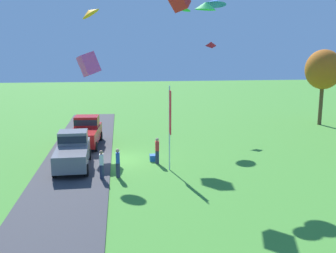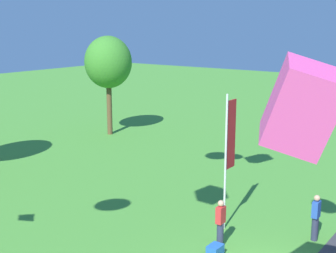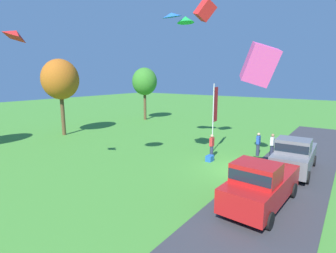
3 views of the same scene
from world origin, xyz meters
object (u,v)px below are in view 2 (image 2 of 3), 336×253
(cooler_box, at_px, (215,251))
(kite_box_over_trees, at_px, (302,107))
(tree_right_of_center, at_px, (108,63))
(person_beside_suv, at_px, (316,217))
(flag_banner, at_px, (229,144))
(person_watching_sky, at_px, (220,223))

(cooler_box, bearing_deg, kite_box_over_trees, -135.87)
(tree_right_of_center, height_order, kite_box_over_trees, kite_box_over_trees)
(cooler_box, bearing_deg, tree_right_of_center, 53.87)
(person_beside_suv, xyz_separation_m, flag_banner, (-0.83, 3.11, 2.40))
(kite_box_over_trees, bearing_deg, person_watching_sky, 41.29)
(person_watching_sky, xyz_separation_m, tree_right_of_center, (10.33, 14.90, 4.15))
(person_beside_suv, xyz_separation_m, cooler_box, (-3.15, 2.26, -0.68))
(person_beside_suv, bearing_deg, tree_right_of_center, 65.59)
(flag_banner, xyz_separation_m, kite_box_over_trees, (-6.71, -5.11, 2.87))
(person_beside_suv, bearing_deg, flag_banner, 104.96)
(person_beside_suv, relative_size, kite_box_over_trees, 1.14)
(person_beside_suv, xyz_separation_m, kite_box_over_trees, (-7.54, -1.99, 5.27))
(tree_right_of_center, distance_m, flag_banner, 16.83)
(person_watching_sky, relative_size, cooler_box, 3.05)
(tree_right_of_center, bearing_deg, cooler_box, -126.13)
(person_watching_sky, relative_size, person_beside_suv, 1.00)
(person_watching_sky, distance_m, flag_banner, 2.95)
(person_watching_sky, relative_size, tree_right_of_center, 0.25)
(tree_right_of_center, height_order, cooler_box, tree_right_of_center)
(person_beside_suv, bearing_deg, cooler_box, 144.31)
(person_watching_sky, height_order, kite_box_over_trees, kite_box_over_trees)
(person_beside_suv, relative_size, cooler_box, 3.05)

